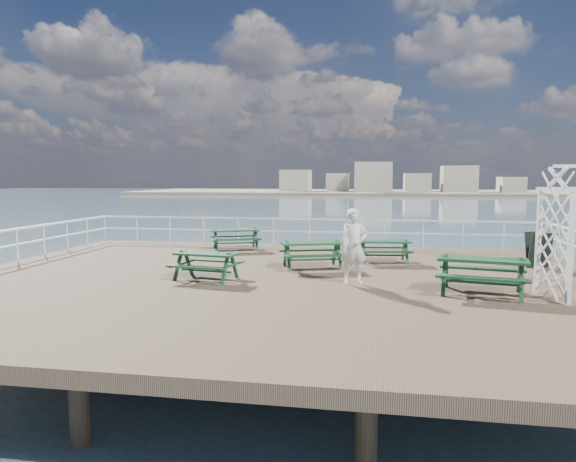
% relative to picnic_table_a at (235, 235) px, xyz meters
% --- Properties ---
extents(ground, '(18.00, 14.00, 0.30)m').
position_rel_picnic_table_a_xyz_m(ground, '(2.60, -5.19, -0.71)').
color(ground, brown).
rests_on(ground, ground).
extents(sea_backdrop, '(300.00, 300.00, 9.20)m').
position_rel_picnic_table_a_xyz_m(sea_backdrop, '(15.14, 128.88, -1.07)').
color(sea_backdrop, '#405E6C').
rests_on(sea_backdrop, ground).
extents(railing, '(17.77, 13.76, 1.10)m').
position_rel_picnic_table_a_xyz_m(railing, '(2.53, -2.62, 0.31)').
color(railing, white).
rests_on(railing, ground).
extents(picnic_table_a, '(2.21, 2.01, 0.88)m').
position_rel_picnic_table_a_xyz_m(picnic_table_a, '(0.00, 0.00, 0.00)').
color(picnic_table_a, '#14381F').
rests_on(picnic_table_a, ground).
extents(picnic_table_b, '(2.21, 1.98, 0.90)m').
position_rel_picnic_table_a_xyz_m(picnic_table_b, '(3.33, -3.44, 0.01)').
color(picnic_table_b, '#14381F').
rests_on(picnic_table_b, ground).
extents(picnic_table_c, '(1.79, 1.52, 0.79)m').
position_rel_picnic_table_a_xyz_m(picnic_table_c, '(5.48, -1.98, -0.06)').
color(picnic_table_c, '#14381F').
rests_on(picnic_table_c, ground).
extents(picnic_table_d, '(1.87, 1.60, 0.81)m').
position_rel_picnic_table_a_xyz_m(picnic_table_d, '(0.74, -5.61, -0.04)').
color(picnic_table_d, '#14381F').
rests_on(picnic_table_d, ground).
extents(picnic_table_e, '(2.25, 1.95, 0.96)m').
position_rel_picnic_table_a_xyz_m(picnic_table_e, '(7.66, -6.23, 0.05)').
color(picnic_table_e, '#14381F').
rests_on(picnic_table_e, ground).
extents(sandwich_board, '(0.76, 0.63, 1.09)m').
position_rel_picnic_table_a_xyz_m(sandwich_board, '(10.05, -2.24, -0.03)').
color(sandwich_board, black).
rests_on(sandwich_board, ground).
extents(person, '(0.81, 0.64, 1.94)m').
position_rel_picnic_table_a_xyz_m(person, '(4.66, -5.57, 0.41)').
color(person, white).
rests_on(person, ground).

